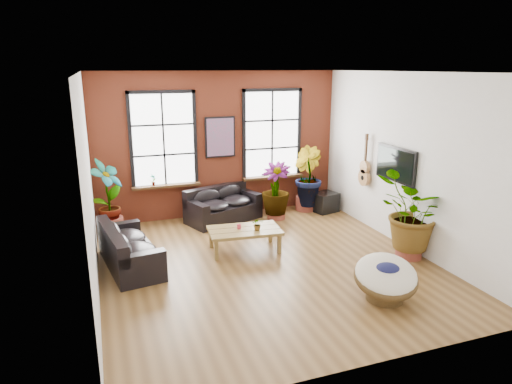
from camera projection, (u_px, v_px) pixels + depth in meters
room at (264, 172)px, 8.26m from camera, size 6.04×6.54×3.54m
sofa_back at (222, 206)px, 10.95m from camera, size 1.94×1.41×0.80m
sofa_left at (127, 249)px, 8.39m from camera, size 1.10×2.04×0.77m
coffee_table at (245, 232)px, 9.11m from camera, size 1.49×0.94×0.55m
papasan_chair at (386, 277)px, 7.18m from camera, size 1.28×1.29×0.75m
poster at (220, 137)px, 10.96m from camera, size 0.74×0.06×0.98m
tv_wall_unit at (386, 167)px, 9.67m from camera, size 0.13×1.86×1.20m
media_box at (325, 202)px, 11.64m from camera, size 0.70×0.63×0.49m
pot_back_left at (112, 226)px, 10.10m from camera, size 0.61×0.61×0.37m
pot_back_right at (306, 203)px, 11.78m from camera, size 0.63×0.63×0.38m
pot_right_wall at (409, 248)px, 8.85m from camera, size 0.52×0.52×0.37m
pot_mid at (276, 212)px, 11.12m from camera, size 0.48×0.48×0.32m
floor_plant_back_left at (108, 194)px, 9.86m from camera, size 0.95×0.98×1.55m
floor_plant_back_right at (307, 176)px, 11.58m from camera, size 0.74×0.88×1.50m
floor_plant_right_wall at (412, 213)px, 8.63m from camera, size 1.71×1.63×1.50m
floor_plant_mid at (276, 189)px, 10.93m from camera, size 0.98×0.98×1.25m
table_plant at (258, 224)px, 9.01m from camera, size 0.27×0.25×0.25m
sill_plant_left at (153, 180)px, 10.63m from camera, size 0.17×0.17×0.27m
sill_plant_right at (285, 170)px, 11.71m from camera, size 0.19×0.19×0.27m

